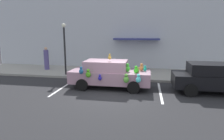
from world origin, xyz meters
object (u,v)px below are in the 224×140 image
object	(u,v)px
teddy_bear_on_sidewalk	(110,71)
street_lamp_post	(64,43)
pedestrian_near_shopfront	(46,59)
plush_covered_car	(109,74)
parked_sedan_behind	(212,78)

from	to	relation	value
teddy_bear_on_sidewalk	street_lamp_post	xyz separation A→B (m)	(-3.16, 0.07, 1.82)
teddy_bear_on_sidewalk	pedestrian_near_shopfront	bearing A→B (deg)	163.35
street_lamp_post	pedestrian_near_shopfront	world-z (taller)	street_lamp_post
plush_covered_car	street_lamp_post	bearing A→B (deg)	148.68
plush_covered_car	pedestrian_near_shopfront	distance (m)	6.92
parked_sedan_behind	street_lamp_post	xyz separation A→B (m)	(-8.94, 2.13, 1.55)
parked_sedan_behind	street_lamp_post	world-z (taller)	street_lamp_post
street_lamp_post	pedestrian_near_shopfront	distance (m)	3.09
parked_sedan_behind	pedestrian_near_shopfront	world-z (taller)	pedestrian_near_shopfront
plush_covered_car	pedestrian_near_shopfront	bearing A→B (deg)	147.53
street_lamp_post	plush_covered_car	bearing A→B (deg)	-31.32
pedestrian_near_shopfront	parked_sedan_behind	bearing A→B (deg)	-18.19
parked_sedan_behind	street_lamp_post	distance (m)	9.32
teddy_bear_on_sidewalk	street_lamp_post	size ratio (longest dim) A/B	0.23
parked_sedan_behind	teddy_bear_on_sidewalk	distance (m)	6.14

